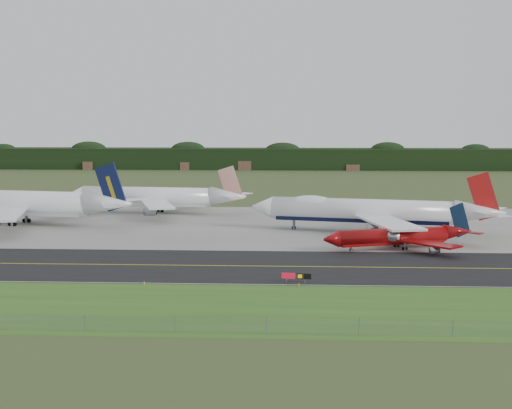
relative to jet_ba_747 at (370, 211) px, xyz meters
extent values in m
plane|color=#384D24|center=(-16.65, -38.88, -5.37)|extent=(600.00, 600.00, 0.00)
cube|color=#2B5E1B|center=(-16.65, -73.88, -5.36)|extent=(400.00, 30.00, 0.01)
cube|color=black|center=(-16.65, -42.88, -5.36)|extent=(400.00, 32.00, 0.02)
cube|color=gray|center=(-16.65, 12.12, -5.36)|extent=(400.00, 78.00, 0.01)
cube|color=gold|center=(-16.65, -42.88, -5.34)|extent=(400.00, 0.40, 0.00)
cube|color=silver|center=(-16.65, -58.38, -5.34)|extent=(400.00, 0.25, 0.00)
plane|color=slate|center=(-16.65, -86.88, -4.27)|extent=(320.00, 0.00, 320.00)
cylinder|color=slate|center=(-16.65, -86.88, -4.27)|extent=(0.10, 0.10, 2.20)
cube|color=black|center=(-16.65, 236.12, 0.63)|extent=(700.00, 24.00, 12.00)
cylinder|color=white|center=(-2.21, 0.47, 0.17)|extent=(45.23, 14.96, 5.72)
cube|color=black|center=(-2.21, 0.47, -1.69)|extent=(42.73, 13.10, 2.00)
cone|color=white|center=(-26.99, 5.74, 0.17)|extent=(6.70, 6.76, 5.72)
cone|color=white|center=(25.62, -5.45, 0.60)|extent=(12.81, 8.07, 5.72)
ellipsoid|color=white|center=(-14.55, 3.10, 1.74)|extent=(12.42, 7.18, 3.65)
cube|color=white|center=(2.78, -13.62, -0.83)|extent=(13.65, 26.65, 0.49)
cube|color=white|center=(8.08, 11.31, -0.83)|extent=(21.83, 25.24, 0.49)
cube|color=red|center=(26.24, -5.58, 4.48)|extent=(8.13, 2.16, 11.85)
cylinder|color=gray|center=(-0.54, -12.34, -2.39)|extent=(3.55, 3.00, 2.40)
cylinder|color=gray|center=(4.53, 11.49, -2.39)|extent=(3.55, 3.00, 2.40)
cylinder|color=gray|center=(2.21, -24.25, -2.39)|extent=(3.55, 3.00, 2.40)
cylinder|color=gray|center=(11.89, 21.25, -2.39)|extent=(3.55, 3.00, 2.40)
cylinder|color=black|center=(-18.95, 4.03, -4.86)|extent=(1.10, 0.67, 1.03)
cylinder|color=slate|center=(0.65, -3.35, -3.46)|extent=(0.95, 0.95, 3.82)
cylinder|color=black|center=(0.65, -3.35, -4.86)|extent=(1.11, 0.72, 1.03)
cylinder|color=slate|center=(1.96, 2.80, -3.46)|extent=(0.95, 0.95, 3.82)
cylinder|color=black|center=(1.96, 2.80, -4.86)|extent=(1.11, 0.72, 1.03)
cylinder|color=maroon|center=(2.37, -22.95, -2.54)|extent=(25.31, 11.91, 3.47)
cube|color=maroon|center=(2.37, -22.95, -3.67)|extent=(23.81, 10.67, 1.21)
cone|color=maroon|center=(-11.21, -27.82, -2.54)|extent=(4.19, 4.35, 3.47)
cone|color=maroon|center=(17.63, -17.49, -2.28)|extent=(7.54, 5.55, 3.47)
cube|color=maroon|center=(8.92, -28.19, -3.15)|extent=(13.34, 13.41, 0.39)
cube|color=maroon|center=(4.11, -14.75, -3.15)|extent=(5.93, 14.65, 0.39)
cube|color=#0B1932|center=(18.09, -17.33, 0.34)|extent=(5.25, 2.11, 7.90)
cylinder|color=gray|center=(9.83, -31.50, -4.09)|extent=(2.28, 2.01, 1.46)
cylinder|color=gray|center=(2.71, -11.62, -4.09)|extent=(2.28, 2.01, 1.46)
cylinder|color=black|center=(-6.80, -26.24, -5.06)|extent=(0.68, 0.48, 0.62)
cylinder|color=slate|center=(4.95, -24.06, -4.47)|extent=(0.62, 0.62, 1.79)
cylinder|color=black|center=(4.95, -24.06, -5.06)|extent=(0.69, 0.50, 0.62)
cylinder|color=slate|center=(3.66, -20.46, -4.47)|extent=(0.62, 0.62, 1.79)
cylinder|color=black|center=(3.66, -20.46, -5.06)|extent=(0.69, 0.50, 0.62)
cylinder|color=white|center=(-96.63, 10.08, 0.59)|extent=(47.90, 14.85, 6.39)
cube|color=silver|center=(-96.63, 10.08, -1.48)|extent=(45.27, 12.85, 2.24)
cone|color=white|center=(-67.09, 4.67, 1.07)|extent=(13.49, 8.54, 6.39)
cube|color=white|center=(-90.73, -5.44, -0.53)|extent=(15.47, 29.65, 0.56)
cube|color=white|center=(-85.61, 22.50, -0.53)|extent=(23.44, 28.12, 0.56)
cube|color=#0D163A|center=(-66.39, 4.54, 5.29)|extent=(8.89, 2.11, 12.89)
cylinder|color=gray|center=(-89.38, 22.56, -2.27)|extent=(3.91, 3.27, 2.68)
cylinder|color=gray|center=(-81.49, 33.67, -2.27)|extent=(3.91, 3.27, 2.68)
cylinder|color=slate|center=(-93.52, 5.94, -3.35)|extent=(1.04, 1.04, 4.05)
cylinder|color=black|center=(-93.52, 5.94, -4.80)|extent=(1.23, 0.77, 1.15)
cylinder|color=slate|center=(-92.26, 12.85, -3.35)|extent=(1.04, 1.04, 4.05)
cylinder|color=black|center=(-92.26, 12.85, -4.80)|extent=(1.23, 0.77, 1.15)
cylinder|color=white|center=(-63.33, 34.48, -0.20)|extent=(40.40, 10.63, 5.56)
cube|color=white|center=(-63.33, 34.48, -2.00)|extent=(38.24, 8.99, 1.95)
cone|color=white|center=(-85.66, 37.36, -0.20)|extent=(5.67, 6.15, 5.56)
cone|color=white|center=(-38.25, 31.25, 0.22)|extent=(11.18, 6.86, 5.56)
cube|color=white|center=(-57.85, 22.22, -1.17)|extent=(13.84, 24.03, 0.50)
cube|color=white|center=(-54.92, 44.95, -1.17)|extent=(18.37, 23.23, 0.50)
cube|color=#A7220B|center=(-37.64, 31.17, 3.83)|extent=(7.66, 1.42, 11.05)
cylinder|color=gray|center=(-58.88, 16.82, -2.69)|extent=(3.31, 2.70, 2.33)
cylinder|color=gray|center=(-54.55, 50.43, -2.69)|extent=(3.31, 2.70, 2.33)
cylinder|color=black|center=(-78.42, 36.42, -4.87)|extent=(1.05, 0.57, 1.00)
cylinder|color=slate|center=(-60.55, 31.04, -3.62)|extent=(0.87, 0.87, 3.51)
cylinder|color=black|center=(-60.55, 31.04, -4.87)|extent=(1.06, 0.62, 1.00)
cylinder|color=slate|center=(-59.77, 37.10, -3.62)|extent=(0.87, 0.87, 3.51)
cylinder|color=black|center=(-59.77, 37.10, -4.87)|extent=(1.06, 0.62, 1.00)
cylinder|color=slate|center=(-20.32, -56.71, -5.00)|extent=(0.13, 0.13, 0.75)
cylinder|color=slate|center=(-17.14, -57.06, -5.00)|extent=(0.13, 0.13, 0.75)
cube|color=#AF0D1E|center=(-20.00, -56.74, -4.15)|extent=(2.35, 0.45, 0.96)
cube|color=black|center=(-17.99, -56.96, -4.15)|extent=(1.08, 0.31, 0.96)
cube|color=black|center=(-16.72, -57.10, -4.15)|extent=(1.29, 0.33, 0.96)
cylinder|color=yellow|center=(-44.52, -59.38, -5.12)|extent=(0.16, 0.16, 0.50)
cylinder|color=yellow|center=(-18.21, -59.38, -5.12)|extent=(0.16, 0.16, 0.50)
camera|label=1|loc=(-19.38, -177.13, 22.32)|focal=50.00mm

